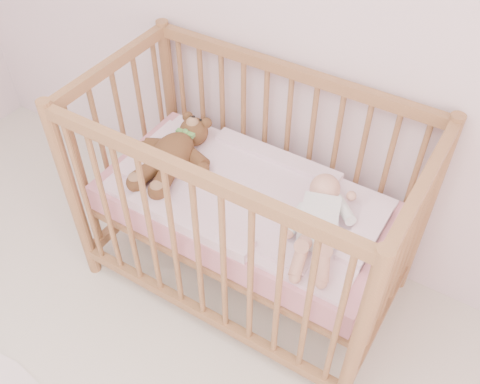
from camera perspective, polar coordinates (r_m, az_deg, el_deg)
The scene contains 5 objects.
crib at distance 2.24m, azimuth 0.67°, elevation -1.39°, with size 1.36×0.76×1.00m, color #A67246, non-canonical shape.
mattress at distance 2.26m, azimuth 0.67°, elevation -1.65°, with size 1.22×0.62×0.13m, color pink.
blanket at distance 2.20m, azimuth 0.68°, elevation -0.32°, with size 1.10×0.58×0.06m, color #FBADCD, non-canonical shape.
baby at distance 2.04m, azimuth 8.48°, elevation -2.68°, with size 0.26×0.55×0.13m, color white, non-canonical shape.
teddy_bear at distance 2.28m, azimuth -7.23°, elevation 4.21°, with size 0.36×0.51×0.14m, color brown, non-canonical shape.
Camera 1 is at (0.79, 0.27, 2.13)m, focal length 40.00 mm.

